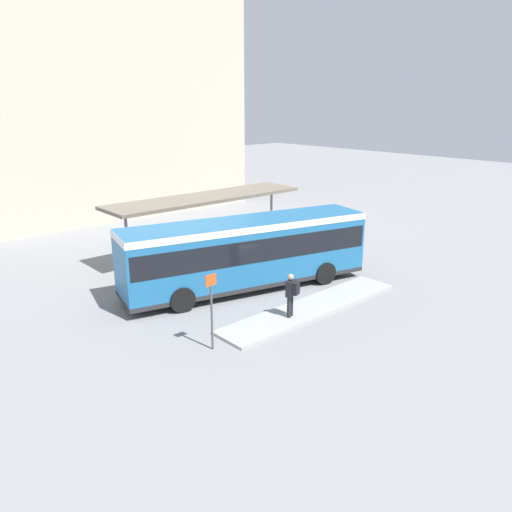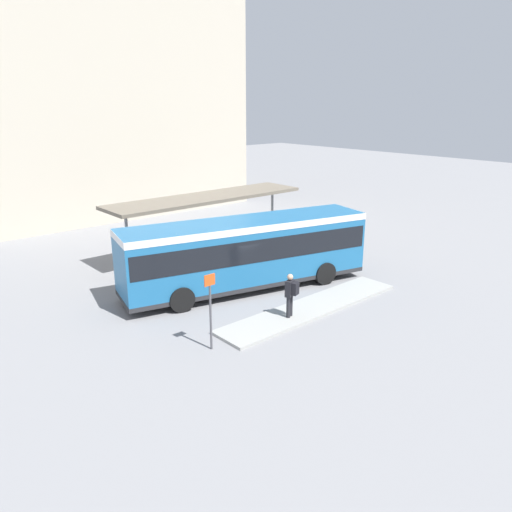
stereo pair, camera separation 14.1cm
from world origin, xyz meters
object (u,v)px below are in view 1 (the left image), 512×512
Objects in this scene: bicycle_orange at (341,247)px; bicycle_black at (333,243)px; platform_sign at (212,308)px; city_bus at (247,249)px; potted_planter_near_shelter at (293,239)px; bicycle_white at (320,241)px; pedestrian_waiting at (292,293)px.

bicycle_black is (0.28, 0.84, -0.01)m from bicycle_orange.
platform_sign is at bearing -60.51° from bicycle_black.
city_bus is 7.17m from potted_planter_near_shelter.
potted_planter_near_shelter reaches higher than bicycle_orange.
platform_sign reaches higher than bicycle_black.
bicycle_orange is 2.84m from potted_planter_near_shelter.
bicycle_white is at bearing 31.14° from city_bus.
platform_sign is (-4.80, -3.73, -0.35)m from city_bus.
city_bus reaches higher than pedestrian_waiting.
bicycle_orange is 0.61× the size of platform_sign.
bicycle_orange reaches higher than bicycle_black.
platform_sign is (-3.87, 0.07, 0.40)m from pedestrian_waiting.
platform_sign reaches higher than potted_planter_near_shelter.
bicycle_white is (7.86, 2.42, -1.54)m from city_bus.
potted_planter_near_shelter is (6.31, 3.14, -1.33)m from city_bus.
bicycle_black is 2.38m from potted_planter_near_shelter.
bicycle_orange is at bearing -58.20° from potted_planter_near_shelter.
city_bus is 10.69× the size of potted_planter_near_shelter.
potted_planter_near_shelter is at bearing -64.93° from pedestrian_waiting.
platform_sign is (-12.67, -6.15, 1.20)m from bicycle_white.
bicycle_black is at bearing -41.39° from potted_planter_near_shelter.
bicycle_white is at bearing 25.89° from platform_sign.
bicycle_white is (0.06, 1.68, -0.01)m from bicycle_orange.
potted_planter_near_shelter is at bearing 31.73° from platform_sign.
city_bus is 7.20× the size of bicycle_black.
bicycle_orange is at bearing -11.58° from bicycle_black.
city_bus is 3.99m from pedestrian_waiting.
pedestrian_waiting reaches higher than potted_planter_near_shelter.
bicycle_white is at bearing -0.43° from bicycle_orange.
pedestrian_waiting reaches higher than bicycle_orange.
bicycle_black is at bearing -77.90° from pedestrian_waiting.
potted_planter_near_shelter reaches higher than bicycle_black.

